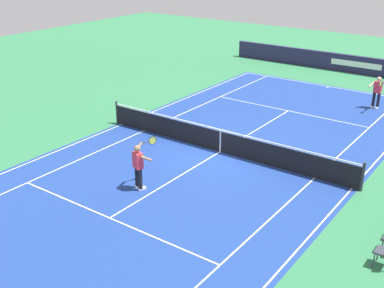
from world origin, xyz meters
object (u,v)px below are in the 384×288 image
(tennis_net, at_px, (220,141))
(tennis_player_near, at_px, (139,164))
(tennis_ball, at_px, (179,127))
(tennis_player_far, at_px, (377,91))

(tennis_net, height_order, tennis_player_near, tennis_player_near)
(tennis_ball, bearing_deg, tennis_player_near, 24.56)
(tennis_player_far, distance_m, tennis_ball, 10.53)
(tennis_net, bearing_deg, tennis_player_near, -7.13)
(tennis_ball, bearing_deg, tennis_player_far, 141.37)
(tennis_player_near, bearing_deg, tennis_player_far, 163.90)
(tennis_player_far, bearing_deg, tennis_player_near, -16.10)
(tennis_player_far, relative_size, tennis_ball, 25.71)
(tennis_net, distance_m, tennis_player_far, 10.06)
(tennis_player_near, distance_m, tennis_ball, 6.23)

